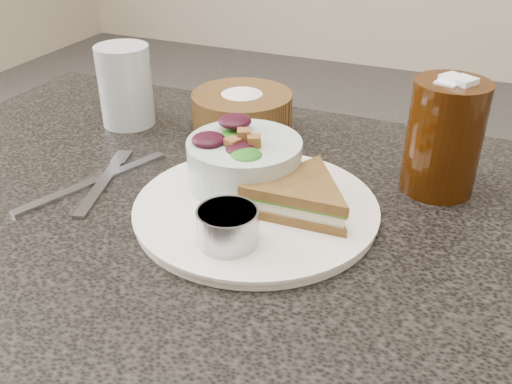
{
  "coord_description": "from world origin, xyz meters",
  "views": [
    {
      "loc": [
        0.29,
        -0.53,
        1.12
      ],
      "look_at": [
        0.06,
        0.0,
        0.78
      ],
      "focal_mm": 40.0,
      "sensor_mm": 36.0,
      "label": 1
    }
  ],
  "objects_px": {
    "salad_bowl": "(244,155)",
    "water_glass": "(125,86)",
    "dressing_ramekin": "(228,227)",
    "dinner_plate": "(256,209)",
    "cola_glass": "(445,133)",
    "bread_basket": "(242,106)",
    "sandwich": "(301,197)"
  },
  "relations": [
    {
      "from": "salad_bowl",
      "to": "water_glass",
      "type": "relative_size",
      "value": 1.13
    },
    {
      "from": "salad_bowl",
      "to": "dressing_ramekin",
      "type": "height_order",
      "value": "salad_bowl"
    },
    {
      "from": "dressing_ramekin",
      "to": "water_glass",
      "type": "bearing_deg",
      "value": 139.56
    },
    {
      "from": "dinner_plate",
      "to": "cola_glass",
      "type": "height_order",
      "value": "cola_glass"
    },
    {
      "from": "bread_basket",
      "to": "sandwich",
      "type": "bearing_deg",
      "value": -50.56
    },
    {
      "from": "dinner_plate",
      "to": "salad_bowl",
      "type": "bearing_deg",
      "value": 128.99
    },
    {
      "from": "dressing_ramekin",
      "to": "cola_glass",
      "type": "distance_m",
      "value": 0.3
    },
    {
      "from": "salad_bowl",
      "to": "sandwich",
      "type": "bearing_deg",
      "value": -21.35
    },
    {
      "from": "dinner_plate",
      "to": "water_glass",
      "type": "bearing_deg",
      "value": 149.85
    },
    {
      "from": "sandwich",
      "to": "dressing_ramekin",
      "type": "xyz_separation_m",
      "value": [
        -0.05,
        -0.09,
        0.0
      ]
    },
    {
      "from": "dinner_plate",
      "to": "sandwich",
      "type": "height_order",
      "value": "sandwich"
    },
    {
      "from": "bread_basket",
      "to": "water_glass",
      "type": "relative_size",
      "value": 1.22
    },
    {
      "from": "salad_bowl",
      "to": "water_glass",
      "type": "distance_m",
      "value": 0.3
    },
    {
      "from": "dinner_plate",
      "to": "bread_basket",
      "type": "xyz_separation_m",
      "value": [
        -0.11,
        0.21,
        0.04
      ]
    },
    {
      "from": "cola_glass",
      "to": "water_glass",
      "type": "distance_m",
      "value": 0.49
    },
    {
      "from": "bread_basket",
      "to": "cola_glass",
      "type": "xyz_separation_m",
      "value": [
        0.3,
        -0.06,
        0.03
      ]
    },
    {
      "from": "dinner_plate",
      "to": "bread_basket",
      "type": "relative_size",
      "value": 1.88
    },
    {
      "from": "dinner_plate",
      "to": "water_glass",
      "type": "height_order",
      "value": "water_glass"
    },
    {
      "from": "cola_glass",
      "to": "sandwich",
      "type": "bearing_deg",
      "value": -133.54
    },
    {
      "from": "dressing_ramekin",
      "to": "cola_glass",
      "type": "xyz_separation_m",
      "value": [
        0.19,
        0.23,
        0.05
      ]
    },
    {
      "from": "sandwich",
      "to": "dressing_ramekin",
      "type": "height_order",
      "value": "same"
    },
    {
      "from": "salad_bowl",
      "to": "bread_basket",
      "type": "xyz_separation_m",
      "value": [
        -0.08,
        0.17,
        -0.01
      ]
    },
    {
      "from": "dinner_plate",
      "to": "cola_glass",
      "type": "distance_m",
      "value": 0.25
    },
    {
      "from": "sandwich",
      "to": "salad_bowl",
      "type": "xyz_separation_m",
      "value": [
        -0.09,
        0.03,
        0.02
      ]
    },
    {
      "from": "salad_bowl",
      "to": "dressing_ramekin",
      "type": "xyz_separation_m",
      "value": [
        0.04,
        -0.12,
        -0.02
      ]
    },
    {
      "from": "dressing_ramekin",
      "to": "bread_basket",
      "type": "distance_m",
      "value": 0.32
    },
    {
      "from": "bread_basket",
      "to": "water_glass",
      "type": "bearing_deg",
      "value": -168.42
    },
    {
      "from": "dressing_ramekin",
      "to": "bread_basket",
      "type": "height_order",
      "value": "bread_basket"
    },
    {
      "from": "water_glass",
      "to": "dressing_ramekin",
      "type": "bearing_deg",
      "value": -40.44
    },
    {
      "from": "dinner_plate",
      "to": "salad_bowl",
      "type": "distance_m",
      "value": 0.07
    },
    {
      "from": "sandwich",
      "to": "bread_basket",
      "type": "bearing_deg",
      "value": 127.59
    },
    {
      "from": "bread_basket",
      "to": "water_glass",
      "type": "distance_m",
      "value": 0.19
    }
  ]
}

